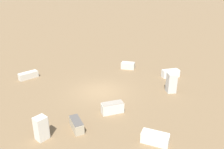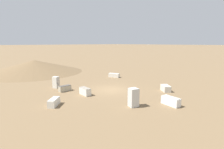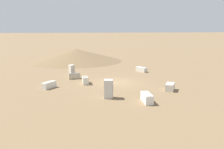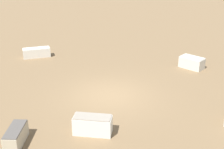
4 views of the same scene
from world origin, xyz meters
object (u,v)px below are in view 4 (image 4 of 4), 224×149
at_px(discarded_fridge_1, 37,53).
at_px(discarded_fridge_0, 93,125).
at_px(discarded_fridge_3, 192,63).
at_px(discarded_fridge_4, 16,136).

bearing_deg(discarded_fridge_1, discarded_fridge_0, 7.64).
relative_size(discarded_fridge_3, discarded_fridge_4, 1.13).
height_order(discarded_fridge_3, discarded_fridge_4, discarded_fridge_3).
bearing_deg(discarded_fridge_1, discarded_fridge_4, -8.96).
relative_size(discarded_fridge_0, discarded_fridge_3, 0.99).
bearing_deg(discarded_fridge_3, discarded_fridge_1, -59.18).
distance_m(discarded_fridge_0, discarded_fridge_1, 10.36).
xyz_separation_m(discarded_fridge_1, discarded_fridge_3, (-1.52, -10.18, 0.03)).
bearing_deg(discarded_fridge_1, discarded_fridge_3, 61.24).
bearing_deg(discarded_fridge_3, discarded_fridge_4, -4.58).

